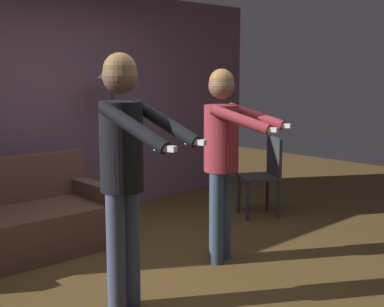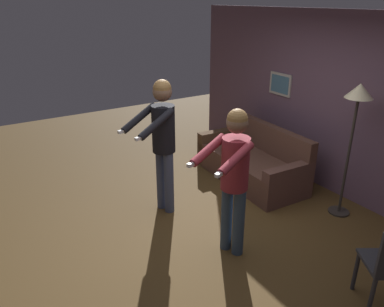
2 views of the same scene
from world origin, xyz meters
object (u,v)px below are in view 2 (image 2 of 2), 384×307
Objects in this scene: couch at (252,163)px; torchiere_lamp at (357,107)px; person_standing_left at (162,134)px; person_standing_right at (234,170)px.

torchiere_lamp is at bearing 13.26° from couch.
person_standing_right is at bearing 9.56° from person_standing_left.
person_standing_left is at bearing -124.00° from torchiere_lamp.
person_standing_left reaches higher than torchiere_lamp.
person_standing_left is at bearing -170.44° from person_standing_right.
person_standing_right is (1.32, -1.45, 0.76)m from couch.
person_standing_left is 1.06× the size of person_standing_right.
torchiere_lamp reaches higher than person_standing_right.
torchiere_lamp reaches higher than couch.
couch is at bearing -166.74° from torchiere_lamp.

